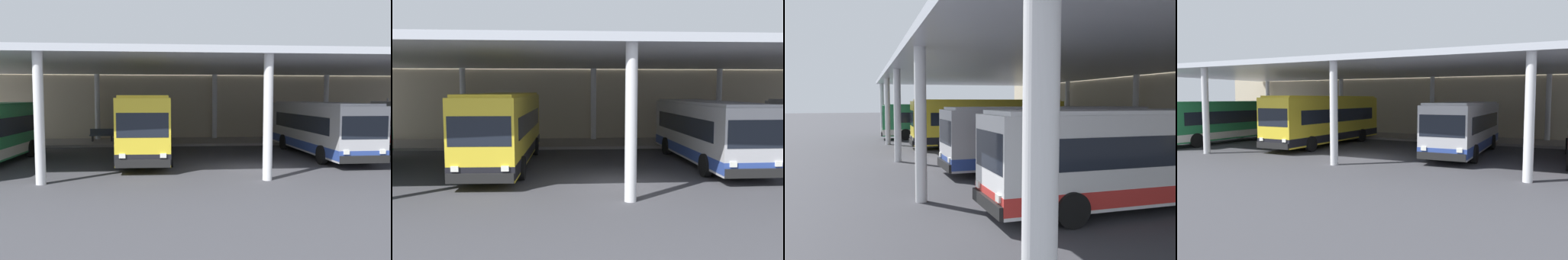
% 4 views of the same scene
% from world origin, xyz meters
% --- Properties ---
extents(ground_plane, '(200.00, 200.00, 0.00)m').
position_xyz_m(ground_plane, '(0.00, 0.00, 0.00)').
color(ground_plane, '#3D3D42').
extents(platform_kerb, '(42.00, 4.50, 0.18)m').
position_xyz_m(platform_kerb, '(0.00, 11.75, 0.09)').
color(platform_kerb, gray).
rests_on(platform_kerb, ground).
extents(station_building_facade, '(48.00, 1.60, 6.54)m').
position_xyz_m(station_building_facade, '(0.00, 15.00, 3.27)').
color(station_building_facade, '#C1B293').
rests_on(station_building_facade, ground).
extents(canopy_shelter, '(40.00, 17.00, 5.55)m').
position_xyz_m(canopy_shelter, '(0.00, 5.50, 5.29)').
color(canopy_shelter, silver).
rests_on(canopy_shelter, ground).
extents(bus_second_bay, '(2.91, 11.39, 3.57)m').
position_xyz_m(bus_second_bay, '(-5.11, 4.53, 1.84)').
color(bus_second_bay, yellow).
rests_on(bus_second_bay, ground).
extents(bus_middle_bay, '(2.86, 10.57, 3.17)m').
position_xyz_m(bus_middle_bay, '(5.04, 4.38, 1.66)').
color(bus_middle_bay, '#B7B7BC').
rests_on(bus_middle_bay, ground).
extents(bench_waiting, '(1.80, 0.45, 0.92)m').
position_xyz_m(bench_waiting, '(-8.70, 11.82, 0.66)').
color(bench_waiting, '#383D47').
rests_on(bench_waiting, platform_kerb).
extents(trash_bin, '(0.52, 0.52, 0.98)m').
position_xyz_m(trash_bin, '(-5.50, 11.87, 0.68)').
color(trash_bin, maroon).
rests_on(trash_bin, platform_kerb).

